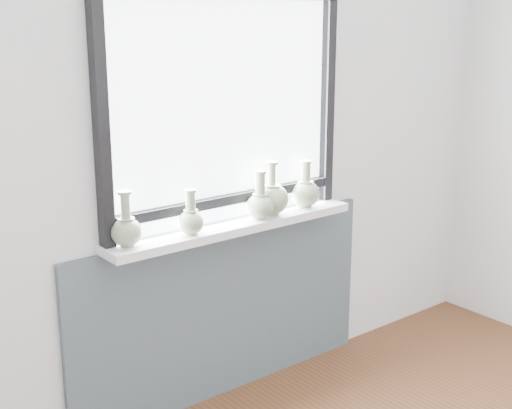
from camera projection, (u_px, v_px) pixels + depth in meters
back_wall at (221, 134)px, 3.29m from camera, size 3.60×0.02×2.60m
apron_panel at (227, 311)px, 3.49m from camera, size 1.70×0.03×0.86m
windowsill at (235, 226)px, 3.32m from camera, size 1.32×0.18×0.04m
window at (225, 105)px, 3.22m from camera, size 1.30×0.06×1.05m
vase_a at (126, 229)px, 2.96m from camera, size 0.13×0.13×0.24m
vase_b at (191, 219)px, 3.12m from camera, size 0.12×0.12×0.20m
vase_c at (260, 203)px, 3.35m from camera, size 0.13×0.13×0.23m
vase_d at (272, 198)px, 3.42m from camera, size 0.17×0.17×0.26m
vase_e at (305, 191)px, 3.56m from camera, size 0.14×0.14×0.24m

